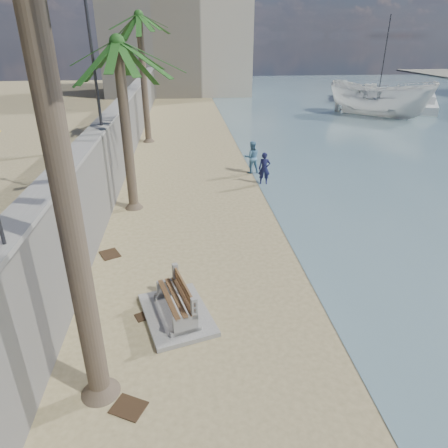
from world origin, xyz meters
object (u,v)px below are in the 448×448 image
palm_back (139,17)px  sailboat_west (379,93)px  bench_far (176,303)px  person_b (252,155)px  palm_mid (117,44)px  yacht_near (420,104)px  boat_cruiser (379,97)px  yacht_far (347,97)px  person_a (264,166)px

palm_back → sailboat_west: 36.26m
bench_far → person_b: (4.12, 12.38, 0.54)m
palm_back → palm_mid: bearing=-89.1°
palm_mid → sailboat_west: 44.57m
sailboat_west → yacht_near: bearing=-88.1°
bench_far → boat_cruiser: (18.87, 28.34, 1.35)m
palm_mid → yacht_near: size_ratio=0.68×
palm_mid → yacht_far: (22.04, 31.18, -6.33)m
yacht_near → yacht_far: size_ratio=1.44×
bench_far → person_b: size_ratio=1.41×
palm_mid → yacht_near: 38.16m
palm_mid → boat_cruiser: bearing=44.5°
person_b → yacht_far: size_ratio=0.25×
palm_mid → palm_back: (-0.19, 12.41, 1.37)m
bench_far → yacht_far: bearing=62.8°
person_a → yacht_near: bearing=58.2°
palm_back → yacht_near: 31.81m
yacht_near → sailboat_west: 9.16m
palm_mid → yacht_far: palm_mid is taller
palm_back → person_b: palm_back is taller
palm_back → boat_cruiser: 23.34m
palm_mid → yacht_far: bearing=54.7°
palm_mid → bench_far: bearing=-76.2°
bench_far → palm_back: size_ratio=0.31×
person_b → boat_cruiser: 21.75m
person_a → palm_back: bearing=135.4°
sailboat_west → palm_back: bearing=-141.6°
palm_back → sailboat_west: (27.75, 22.03, -7.72)m
palm_back → sailboat_west: size_ratio=0.96×
palm_back → person_b: 12.30m
yacht_far → sailboat_west: bearing=-46.4°
person_a → yacht_near: person_a is taller
sailboat_west → person_a: bearing=-123.6°
person_a → yacht_near: (21.48, 22.71, -0.59)m
palm_back → boat_cruiser: (21.00, 8.05, -6.25)m
palm_mid → person_b: palm_mid is taller
yacht_far → yacht_near: bearing=-122.3°
bench_far → sailboat_west: (25.63, 42.32, -0.12)m
palm_back → boat_cruiser: palm_back is taller
palm_back → yacht_near: bearing=24.6°
boat_cruiser → yacht_near: boat_cruiser is taller
palm_back → yacht_far: bearing=40.2°
yacht_far → person_b: bearing=162.1°
palm_mid → palm_back: bearing=90.9°
yacht_far → sailboat_west: size_ratio=0.83×
sailboat_west → yacht_far: bearing=-149.4°
palm_mid → person_b: 9.45m
boat_cruiser → person_b: bearing=-177.3°
boat_cruiser → bench_far: bearing=-168.2°
boat_cruiser → yacht_near: (7.06, 4.82, -1.44)m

